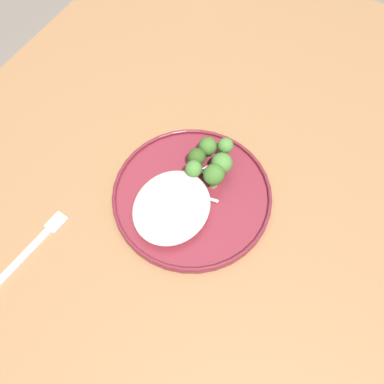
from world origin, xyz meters
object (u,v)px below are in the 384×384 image
(seared_scallop_on_noodles, at_px, (173,213))
(dinner_fork, at_px, (28,251))
(dinner_plate, at_px, (192,195))
(seared_scallop_front_small, at_px, (169,199))
(seared_scallop_rear_pale, at_px, (163,221))
(broccoli_floret_left_leaning, at_px, (194,169))
(broccoli_floret_rear_charred, at_px, (222,164))
(broccoli_floret_small_sprig, at_px, (225,146))
(seared_scallop_large_seared, at_px, (189,218))
(seared_scallop_left_edge, at_px, (189,177))
(broccoli_floret_tall_stalk, at_px, (197,157))
(broccoli_floret_beside_noodles, at_px, (214,175))
(broccoli_floret_right_tilted, at_px, (208,147))

(seared_scallop_on_noodles, height_order, dinner_fork, seared_scallop_on_noodles)
(dinner_plate, relative_size, seared_scallop_front_small, 9.16)
(seared_scallop_rear_pale, height_order, dinner_fork, seared_scallop_rear_pale)
(broccoli_floret_left_leaning, height_order, dinner_fork, broccoli_floret_left_leaning)
(broccoli_floret_rear_charred, height_order, dinner_fork, broccoli_floret_rear_charred)
(seared_scallop_on_noodles, xyz_separation_m, broccoli_floret_left_leaning, (-0.08, -0.00, 0.02))
(broccoli_floret_small_sprig, bearing_deg, seared_scallop_large_seared, 3.04)
(seared_scallop_left_edge, xyz_separation_m, broccoli_floret_small_sprig, (-0.08, 0.03, 0.02))
(seared_scallop_rear_pale, bearing_deg, broccoli_floret_left_leaning, 178.63)
(seared_scallop_on_noodles, distance_m, broccoli_floret_small_sprig, 0.16)
(seared_scallop_front_small, distance_m, dinner_fork, 0.26)
(seared_scallop_rear_pale, height_order, broccoli_floret_small_sprig, broccoli_floret_small_sprig)
(broccoli_floret_left_leaning, bearing_deg, broccoli_floret_small_sprig, 160.06)
(broccoli_floret_left_leaning, xyz_separation_m, broccoli_floret_small_sprig, (-0.07, 0.03, -0.00))
(broccoli_floret_tall_stalk, xyz_separation_m, dinner_fork, (0.29, -0.17, -0.04))
(broccoli_floret_small_sprig, height_order, dinner_fork, broccoli_floret_small_sprig)
(seared_scallop_rear_pale, xyz_separation_m, broccoli_floret_rear_charred, (-0.14, 0.04, 0.02))
(broccoli_floret_beside_noodles, bearing_deg, broccoli_floret_rear_charred, -179.65)
(seared_scallop_left_edge, distance_m, seared_scallop_front_small, 0.06)
(seared_scallop_on_noodles, bearing_deg, seared_scallop_large_seared, 97.47)
(dinner_plate, relative_size, seared_scallop_left_edge, 10.01)
(broccoli_floret_rear_charred, xyz_separation_m, broccoli_floret_left_leaning, (0.04, -0.04, 0.00))
(broccoli_floret_tall_stalk, bearing_deg, broccoli_floret_small_sprig, 142.99)
(broccoli_floret_beside_noodles, bearing_deg, seared_scallop_left_edge, -74.43)
(seared_scallop_left_edge, bearing_deg, dinner_fork, -34.52)
(broccoli_floret_tall_stalk, relative_size, broccoli_floret_rear_charred, 0.96)
(seared_scallop_left_edge, xyz_separation_m, dinner_fork, (0.25, -0.17, -0.02))
(seared_scallop_left_edge, distance_m, broccoli_floret_rear_charred, 0.07)
(broccoli_floret_rear_charred, xyz_separation_m, broccoli_floret_beside_noodles, (0.03, 0.00, 0.01))
(seared_scallop_large_seared, height_order, dinner_fork, seared_scallop_large_seared)
(dinner_plate, bearing_deg, broccoli_floret_beside_noodles, 146.49)
(dinner_plate, distance_m, broccoli_floret_left_leaning, 0.05)
(seared_scallop_left_edge, bearing_deg, broccoli_floret_rear_charred, 134.81)
(seared_scallop_rear_pale, height_order, broccoli_floret_left_leaning, broccoli_floret_left_leaning)
(seared_scallop_large_seared, height_order, broccoli_floret_small_sprig, broccoli_floret_small_sprig)
(seared_scallop_left_edge, height_order, broccoli_floret_rear_charred, broccoli_floret_rear_charred)
(broccoli_floret_right_tilted, bearing_deg, dinner_plate, 10.21)
(broccoli_floret_left_leaning, bearing_deg, seared_scallop_large_seared, 23.83)
(broccoli_floret_beside_noodles, bearing_deg, seared_scallop_front_small, -36.76)
(dinner_plate, bearing_deg, broccoli_floret_right_tilted, -169.79)
(seared_scallop_rear_pale, xyz_separation_m, broccoli_floret_tall_stalk, (-0.13, -0.01, 0.02))
(seared_scallop_on_noodles, height_order, seared_scallop_rear_pale, same)
(broccoli_floret_tall_stalk, height_order, broccoli_floret_small_sprig, same)
(seared_scallop_rear_pale, bearing_deg, seared_scallop_on_noodles, 164.15)
(seared_scallop_left_edge, xyz_separation_m, broccoli_floret_left_leaning, (-0.01, 0.01, 0.02))
(broccoli_floret_left_leaning, bearing_deg, seared_scallop_on_noodles, 2.55)
(seared_scallop_on_noodles, distance_m, seared_scallop_large_seared, 0.03)
(seared_scallop_large_seared, xyz_separation_m, broccoli_floret_rear_charred, (-0.12, 0.00, 0.02))
(broccoli_floret_tall_stalk, bearing_deg, dinner_fork, -31.05)
(dinner_fork, bearing_deg, seared_scallop_rear_pale, 130.82)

